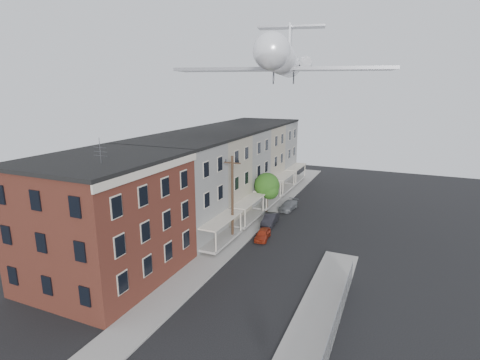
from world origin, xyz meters
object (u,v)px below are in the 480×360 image
at_px(car_near, 263,234).
at_px(airplane, 284,61).
at_px(utility_pole, 232,198).
at_px(street_tree, 268,187).
at_px(car_mid, 270,219).
at_px(car_far, 288,206).

relative_size(car_near, airplane, 0.12).
distance_m(utility_pole, airplane, 16.49).
bearing_deg(street_tree, car_mid, -66.02).
bearing_deg(utility_pole, car_near, 29.45).
bearing_deg(street_tree, airplane, -31.84).
relative_size(utility_pole, car_far, 2.29).
xyz_separation_m(car_near, car_mid, (-0.73, 4.50, 0.08)).
relative_size(utility_pole, airplane, 0.34).
distance_m(car_mid, car_far, 6.11).
bearing_deg(airplane, car_far, 88.23).
height_order(street_tree, car_near, street_tree).
bearing_deg(car_near, airplane, 86.29).
height_order(street_tree, airplane, airplane).
xyz_separation_m(car_mid, car_far, (0.43, 6.10, -0.06)).
bearing_deg(car_mid, car_near, -85.01).
height_order(utility_pole, airplane, airplane).
xyz_separation_m(street_tree, car_near, (2.45, -8.36, -2.90)).
distance_m(street_tree, car_near, 9.18).
bearing_deg(utility_pole, street_tree, 88.11).
bearing_deg(street_tree, utility_pole, -91.89).
distance_m(utility_pole, street_tree, 10.00).
relative_size(utility_pole, street_tree, 1.73).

